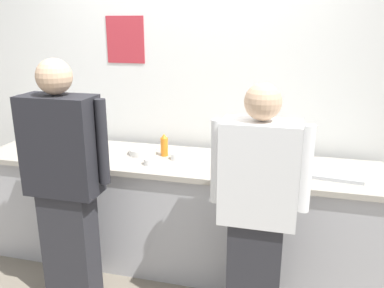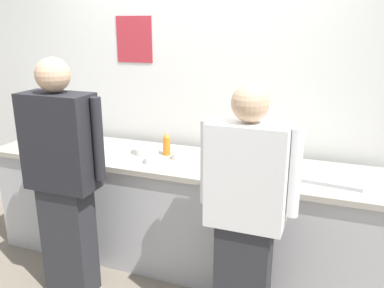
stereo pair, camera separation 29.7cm
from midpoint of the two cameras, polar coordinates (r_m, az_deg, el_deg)
The scene contains 14 objects.
ground_plane at distance 3.20m, azimuth -1.90°, elevation -19.53°, with size 9.00×9.00×0.00m, color slate.
wall_back at distance 3.40m, azimuth 3.34°, elevation 8.75°, with size 4.83×0.11×2.83m.
prep_counter at distance 3.25m, azimuth 0.51°, elevation -9.57°, with size 3.08×0.69×0.89m.
chef_near_left at distance 2.81m, azimuth -15.10°, elevation -4.53°, with size 0.62×0.24×1.70m.
chef_center at distance 2.40m, azimuth 11.26°, elevation -9.60°, with size 0.59×0.24×1.59m.
plate_stack_front at distance 3.24m, azimuth -3.99°, elevation -0.84°, with size 0.22×0.22×0.05m.
plate_stack_rear at distance 3.01m, azimuth 13.16°, elevation -2.64°, with size 0.25×0.25×0.05m.
mixing_bowl_steel at distance 3.54m, azimuth -13.41°, elevation 0.98°, with size 0.30×0.30×0.13m, color #B7BABF.
sheet_tray at distance 2.90m, azimuth 22.14°, elevation -4.46°, with size 0.42×0.31×0.02m, color #B7BABF.
squeeze_bottle_primary at distance 2.83m, azimuth 11.95°, elevation -2.22°, with size 0.06×0.06×0.20m.
squeeze_bottle_secondary at distance 3.15m, azimuth -0.97°, elevation -0.10°, with size 0.06×0.06×0.18m.
ramekin_red_sauce at distance 3.00m, azimuth -3.20°, elevation -2.28°, with size 0.10×0.10×0.04m.
ramekin_orange_sauce at distance 3.08m, azimuth 0.76°, elevation -1.69°, with size 0.10×0.10×0.05m.
deli_cup at distance 3.20m, azimuth -12.38°, elevation -0.98°, with size 0.09×0.09×0.09m, color white.
Camera 2 is at (1.14, -2.33, 1.90)m, focal length 37.29 mm.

